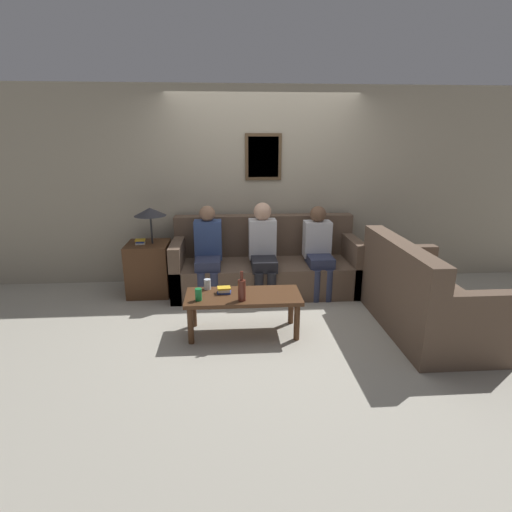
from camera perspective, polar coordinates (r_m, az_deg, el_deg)
name	(u,v)px	position (r m, az deg, el deg)	size (l,w,h in m)	color
ground_plane	(269,305)	(4.88, 1.93, -6.97)	(16.00, 16.00, 0.00)	#ADA899
wall_back	(263,187)	(5.48, 0.99, 9.83)	(9.00, 0.08, 2.60)	#9E937F
couch_main	(265,266)	(5.26, 1.36, -1.44)	(2.39, 0.87, 0.95)	brown
couch_side	(421,301)	(4.52, 22.54, -5.90)	(0.87, 1.63, 0.95)	brown
coffee_table	(243,300)	(4.09, -1.83, -6.34)	(1.17, 0.50, 0.42)	#4C2D19
side_table_with_lamp	(149,264)	(5.28, -15.00, -1.12)	(0.52, 0.52, 1.12)	#4C2D19
wine_bottle	(242,290)	(3.89, -2.04, -4.81)	(0.08, 0.08, 0.30)	#562319
drinking_glass	(207,284)	(4.22, -6.96, -4.02)	(0.07, 0.07, 0.11)	silver
book_stack	(224,290)	(4.10, -4.59, -4.88)	(0.15, 0.11, 0.06)	navy
soda_can	(198,295)	(3.95, -8.22, -5.47)	(0.07, 0.07, 0.12)	#197A38
person_left	(208,249)	(5.02, -6.86, 0.97)	(0.34, 0.59, 1.14)	#2D334C
person_middle	(263,247)	(5.00, 1.01, 1.31)	(0.34, 0.62, 1.17)	black
person_right	(318,248)	(5.13, 8.92, 1.20)	(0.34, 0.57, 1.12)	#2D334C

